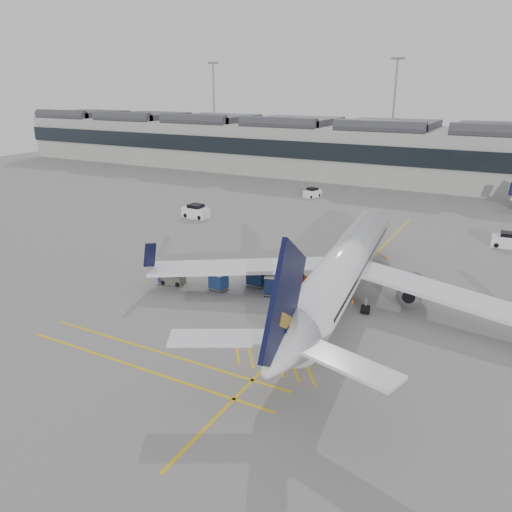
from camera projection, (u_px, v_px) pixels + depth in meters
The scene contains 18 objects.
ground at pixel (211, 300), 47.37m from camera, with size 220.00×220.00×0.00m, color gray.
terminal at pixel (398, 152), 105.23m from camera, with size 200.00×20.45×12.40m.
light_masts at pixel (408, 108), 114.99m from camera, with size 113.00×0.60×25.45m.
apron_markings at pixel (346, 284), 51.19m from camera, with size 0.25×60.00×0.01m, color gold.
airliner_main at pixel (343, 269), 46.20m from camera, with size 38.02×41.75×11.11m.
belt_loader at pixel (336, 271), 53.36m from camera, with size 4.59×2.81×1.82m.
baggage_cart_a at pixel (218, 280), 49.65m from camera, with size 1.88×1.62×1.80m.
baggage_cart_b at pixel (275, 285), 48.29m from camera, with size 2.31×2.07×2.04m.
baggage_cart_c at pixel (257, 276), 50.54m from camera, with size 1.97×1.65×1.99m.
baggage_cart_d at pixel (167, 275), 51.31m from camera, with size 1.94×1.75×1.71m.
ramp_agent_a at pixel (305, 286), 48.31m from camera, with size 0.72×0.47×1.98m, color #EB430C.
ramp_agent_b at pixel (303, 279), 50.37m from camera, with size 0.84×0.65×1.72m, color #F7430D.
pushback_tug at pixel (173, 278), 51.22m from camera, with size 2.51×1.79×1.29m.
safety_cone_nose at pixel (386, 257), 58.74m from camera, with size 0.34×0.34×0.47m, color #F24C0A.
safety_cone_engine at pixel (352, 301), 46.76m from camera, with size 0.33×0.33×0.45m, color #F24C0A.
service_van_left at pixel (196, 212), 76.91m from camera, with size 4.14×2.22×2.08m.
service_van_mid at pixel (312, 193), 91.17m from camera, with size 2.76×3.68×1.70m.
service_van_right at pixel (508, 241), 62.81m from camera, with size 3.82×2.08×1.91m.
Camera 1 is at (24.45, -36.17, 19.35)m, focal length 35.00 mm.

